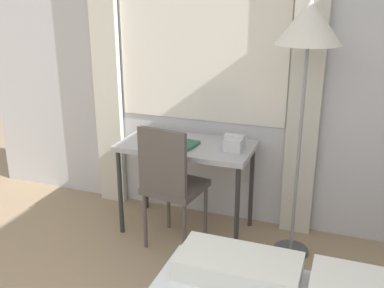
# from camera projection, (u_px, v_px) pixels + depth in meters

# --- Properties ---
(wall_back_with_window) EXTENTS (4.66, 0.13, 2.70)m
(wall_back_with_window) POSITION_uv_depth(u_px,v_px,m) (224.00, 60.00, 3.53)
(wall_back_with_window) COLOR silver
(wall_back_with_window) RESTS_ON ground_plane
(desk) EXTENTS (1.03, 0.54, 0.75)m
(desk) POSITION_uv_depth(u_px,v_px,m) (187.00, 152.00, 3.50)
(desk) COLOR #B2B2B7
(desk) RESTS_ON ground_plane
(desk_chair) EXTENTS (0.45, 0.45, 0.98)m
(desk_chair) POSITION_uv_depth(u_px,v_px,m) (170.00, 180.00, 3.28)
(desk_chair) COLOR #59514C
(desk_chair) RESTS_ON ground_plane
(standing_lamp) EXTENTS (0.43, 0.43, 1.83)m
(standing_lamp) POSITION_uv_depth(u_px,v_px,m) (309.00, 34.00, 2.86)
(standing_lamp) COLOR #4C4C51
(standing_lamp) RESTS_ON ground_plane
(telephone) EXTENTS (0.15, 0.16, 0.12)m
(telephone) POSITION_uv_depth(u_px,v_px,m) (234.00, 143.00, 3.33)
(telephone) COLOR silver
(telephone) RESTS_ON desk
(book) EXTENTS (0.31, 0.24, 0.02)m
(book) POSITION_uv_depth(u_px,v_px,m) (178.00, 143.00, 3.45)
(book) COLOR #33664C
(book) RESTS_ON desk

